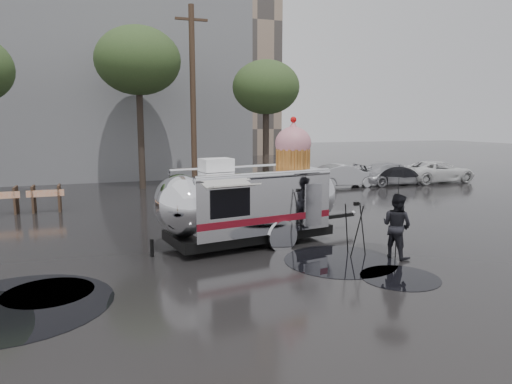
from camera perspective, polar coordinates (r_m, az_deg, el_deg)
name	(u,v)px	position (r m, az deg, el deg)	size (l,w,h in m)	color
ground	(215,287)	(9.69, -5.15, -11.72)	(120.00, 120.00, 0.00)	black
puddles	(128,285)	(10.11, -15.67, -11.09)	(12.16, 5.32, 0.01)	black
grey_building	(62,73)	(33.01, -23.07, 13.49)	(22.00, 12.00, 13.00)	slate
utility_pole	(193,97)	(23.32, -7.88, 11.71)	(1.60, 0.28, 9.00)	#473323
tree_mid	(138,61)	(24.09, -14.53, 15.53)	(4.20, 4.20, 8.03)	#382D26
tree_right	(266,88)	(23.35, 1.26, 12.86)	(3.36, 3.36, 6.42)	#382D26
barricade_row	(2,200)	(19.28, -29.14, -0.89)	(4.30, 0.80, 1.00)	#473323
parked_cars	(373,172)	(25.20, 14.46, 2.41)	(13.20, 1.90, 1.50)	silver
airstream_trailer	(252,198)	(12.74, -0.51, -0.81)	(6.63, 3.22, 3.61)	silver
person_right	(397,226)	(11.94, 17.18, -4.07)	(0.78, 0.43, 1.62)	black
umbrella_black	(399,181)	(11.75, 17.43, 1.32)	(1.16, 1.16, 2.34)	black
tripod	(356,224)	(11.92, 12.34, -3.95)	(0.54, 0.57, 1.39)	black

